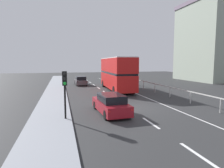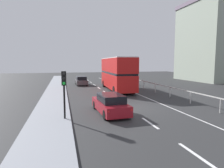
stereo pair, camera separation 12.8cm
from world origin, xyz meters
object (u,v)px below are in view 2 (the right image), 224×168
at_px(hatchback_car_near, 110,104).
at_px(sedan_car_ahead, 81,81).
at_px(traffic_signal_pole, 64,83).
at_px(double_decker_bus_red, 117,73).

height_order(hatchback_car_near, sedan_car_ahead, sedan_car_ahead).
bearing_deg(traffic_signal_pole, double_decker_bus_red, 61.00).
relative_size(double_decker_bus_red, hatchback_car_near, 2.27).
bearing_deg(sedan_car_ahead, traffic_signal_pole, -99.42).
bearing_deg(double_decker_bus_red, hatchback_car_near, -105.83).
relative_size(double_decker_bus_red, traffic_signal_pole, 3.45).
distance_m(traffic_signal_pole, sedan_car_ahead, 20.35).
bearing_deg(double_decker_bus_red, traffic_signal_pole, -116.86).
relative_size(hatchback_car_near, sedan_car_ahead, 1.07).
height_order(hatchback_car_near, traffic_signal_pole, traffic_signal_pole).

